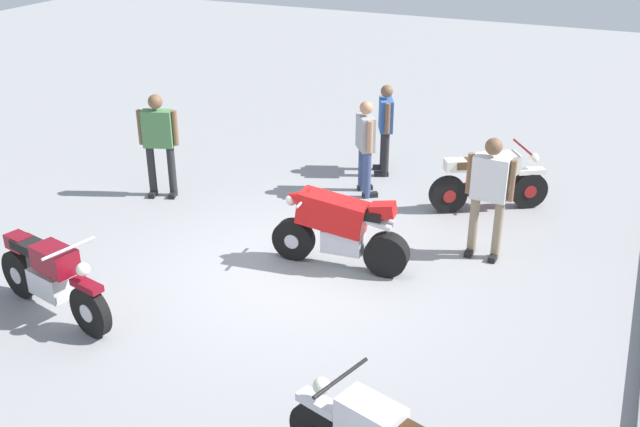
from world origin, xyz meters
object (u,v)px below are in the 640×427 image
object	(u,v)px
person_in_blue_shirt	(385,124)
person_in_green_shirt	(159,138)
motorcycle_red_sportbike	(339,227)
person_in_gray_shirt	(365,143)
motorcycle_cream_vintage	(489,181)
person_in_white_shirt	(489,190)
motorcycle_maroon_cruiser	(51,277)

from	to	relation	value
person_in_blue_shirt	person_in_green_shirt	world-z (taller)	person_in_green_shirt
motorcycle_red_sportbike	person_in_gray_shirt	xyz separation A→B (m)	(-2.52, -0.59, 0.32)
person_in_green_shirt	motorcycle_cream_vintage	bearing A→B (deg)	88.12
person_in_blue_shirt	motorcycle_cream_vintage	bearing A→B (deg)	133.23
motorcycle_cream_vintage	person_in_white_shirt	bearing A→B (deg)	-111.45
motorcycle_cream_vintage	person_in_blue_shirt	world-z (taller)	person_in_blue_shirt
motorcycle_maroon_cruiser	motorcycle_cream_vintage	bearing A→B (deg)	65.14
motorcycle_red_sportbike	person_in_white_shirt	size ratio (longest dim) A/B	1.11
person_in_blue_shirt	person_in_green_shirt	xyz separation A→B (m)	(2.50, -3.06, 0.09)
motorcycle_maroon_cruiser	person_in_green_shirt	xyz separation A→B (m)	(-3.64, -0.96, 0.49)
motorcycle_cream_vintage	motorcycle_maroon_cruiser	bearing A→B (deg)	-160.44
motorcycle_maroon_cruiser	person_in_blue_shirt	world-z (taller)	person_in_blue_shirt
motorcycle_cream_vintage	person_in_blue_shirt	bearing A→B (deg)	125.68
person_in_gray_shirt	person_in_white_shirt	size ratio (longest dim) A/B	0.92
motorcycle_maroon_cruiser	motorcycle_red_sportbike	distance (m)	3.72
motorcycle_cream_vintage	person_in_blue_shirt	distance (m)	2.27
person_in_gray_shirt	motorcycle_cream_vintage	bearing A→B (deg)	-30.12
motorcycle_cream_vintage	person_in_gray_shirt	bearing A→B (deg)	153.86
person_in_green_shirt	person_in_gray_shirt	bearing A→B (deg)	95.22
motorcycle_cream_vintage	person_in_green_shirt	xyz separation A→B (m)	(1.66, -5.13, 0.52)
motorcycle_maroon_cruiser	motorcycle_red_sportbike	xyz separation A→B (m)	(-2.55, 2.71, 0.07)
person_in_gray_shirt	person_in_blue_shirt	world-z (taller)	person_in_blue_shirt
motorcycle_red_sportbike	person_in_white_shirt	world-z (taller)	person_in_white_shirt
person_in_white_shirt	motorcycle_maroon_cruiser	bearing A→B (deg)	-47.20
person_in_blue_shirt	person_in_green_shirt	distance (m)	3.95
person_in_gray_shirt	person_in_green_shirt	size ratio (longest dim) A/B	0.93
motorcycle_red_sportbike	person_in_green_shirt	world-z (taller)	person_in_green_shirt
motorcycle_maroon_cruiser	person_in_green_shirt	distance (m)	3.79
motorcycle_maroon_cruiser	person_in_white_shirt	bearing A→B (deg)	52.85
motorcycle_cream_vintage	person_in_gray_shirt	distance (m)	2.10
motorcycle_red_sportbike	person_in_green_shirt	bearing A→B (deg)	-20.72
person_in_white_shirt	person_in_green_shirt	distance (m)	5.43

